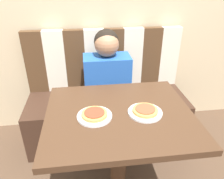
# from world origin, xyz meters

# --- Properties ---
(booth_seat) EXTENTS (1.39, 0.52, 0.42)m
(booth_seat) POSITION_xyz_m (0.00, 0.64, 0.21)
(booth_seat) COLOR #382319
(booth_seat) RESTS_ON ground_plane
(booth_backrest) EXTENTS (1.39, 0.07, 0.55)m
(booth_backrest) POSITION_xyz_m (0.00, 0.87, 0.70)
(booth_backrest) COLOR #4C331E
(booth_backrest) RESTS_ON booth_seat
(dining_table) EXTENTS (0.82, 0.71, 0.70)m
(dining_table) POSITION_xyz_m (0.00, 0.00, 0.60)
(dining_table) COLOR #422B1C
(dining_table) RESTS_ON ground_plane
(person) EXTENTS (0.38, 0.23, 0.60)m
(person) POSITION_xyz_m (0.00, 0.65, 0.71)
(person) COLOR #2356B2
(person) RESTS_ON booth_seat
(plate_left) EXTENTS (0.19, 0.19, 0.01)m
(plate_left) POSITION_xyz_m (-0.14, -0.03, 0.71)
(plate_left) COLOR white
(plate_left) RESTS_ON dining_table
(plate_right) EXTENTS (0.19, 0.19, 0.01)m
(plate_right) POSITION_xyz_m (0.14, -0.03, 0.71)
(plate_right) COLOR white
(plate_right) RESTS_ON dining_table
(pizza_left) EXTENTS (0.14, 0.14, 0.02)m
(pizza_left) POSITION_xyz_m (-0.14, -0.03, 0.72)
(pizza_left) COLOR #C68E47
(pizza_left) RESTS_ON plate_left
(pizza_right) EXTENTS (0.14, 0.14, 0.02)m
(pizza_right) POSITION_xyz_m (0.14, -0.03, 0.72)
(pizza_right) COLOR #C68E47
(pizza_right) RESTS_ON plate_right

